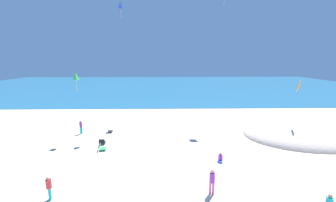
% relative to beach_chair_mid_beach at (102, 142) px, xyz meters
% --- Properties ---
extents(ground_plane, '(120.00, 120.00, 0.00)m').
position_rel_beach_chair_mid_beach_xyz_m(ground_plane, '(6.00, 4.51, -0.27)').
color(ground_plane, beige).
extents(ocean_water, '(120.00, 60.00, 0.05)m').
position_rel_beach_chair_mid_beach_xyz_m(ocean_water, '(6.00, 43.75, -0.24)').
color(ocean_water, '#236084').
rests_on(ocean_water, ground_plane).
extents(dune_mound, '(11.81, 8.26, 2.46)m').
position_rel_beach_chair_mid_beach_xyz_m(dune_mound, '(19.65, 1.77, -0.27)').
color(dune_mound, beige).
rests_on(dune_mound, ground_plane).
extents(beach_chair_mid_beach, '(0.54, 0.67, 0.56)m').
position_rel_beach_chair_mid_beach_xyz_m(beach_chair_mid_beach, '(0.00, 0.00, 0.00)').
color(beach_chair_mid_beach, black).
rests_on(beach_chair_mid_beach, ground_plane).
extents(beach_chair_far_right, '(0.71, 0.58, 0.60)m').
position_rel_beach_chair_mid_beach_xyz_m(beach_chair_far_right, '(-0.20, 3.15, 0.01)').
color(beach_chair_far_right, black).
rests_on(beach_chair_far_right, ground_plane).
extents(beach_chair_near_camera, '(0.82, 0.72, 0.63)m').
position_rel_beach_chair_mid_beach_xyz_m(beach_chair_near_camera, '(0.28, -1.23, 0.01)').
color(beach_chair_near_camera, '#2D9956').
rests_on(beach_chair_near_camera, ground_plane).
extents(person_0, '(0.39, 0.60, 0.70)m').
position_rel_beach_chair_mid_beach_xyz_m(person_0, '(9.88, -3.31, -0.01)').
color(person_0, purple).
rests_on(person_0, ground_plane).
extents(person_1, '(0.59, 0.38, 0.70)m').
position_rel_beach_chair_mid_beach_xyz_m(person_1, '(14.26, -8.27, -0.01)').
color(person_1, '#19ADB2').
rests_on(person_1, ground_plane).
extents(person_2, '(0.36, 0.36, 1.43)m').
position_rel_beach_chair_mid_beach_xyz_m(person_2, '(-0.67, -7.46, 0.56)').
color(person_2, '#19ADB2').
rests_on(person_2, ground_plane).
extents(person_3, '(0.38, 0.38, 1.42)m').
position_rel_beach_chair_mid_beach_xyz_m(person_3, '(-3.00, 2.87, 0.55)').
color(person_3, '#19ADB2').
rests_on(person_3, ground_plane).
extents(person_4, '(0.35, 0.35, 1.56)m').
position_rel_beach_chair_mid_beach_xyz_m(person_4, '(8.32, -7.18, 0.63)').
color(person_4, '#D8599E').
rests_on(person_4, ground_plane).
extents(kite_orange, '(0.55, 1.02, 1.53)m').
position_rel_beach_chair_mid_beach_xyz_m(kite_orange, '(18.52, 1.70, 4.84)').
color(kite_orange, orange).
extents(kite_blue, '(0.62, 0.78, 1.57)m').
position_rel_beach_chair_mid_beach_xyz_m(kite_blue, '(1.35, 4.26, 12.64)').
color(kite_blue, blue).
extents(kite_green, '(0.83, 0.82, 1.75)m').
position_rel_beach_chair_mid_beach_xyz_m(kite_green, '(-2.40, 1.30, 5.83)').
color(kite_green, green).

